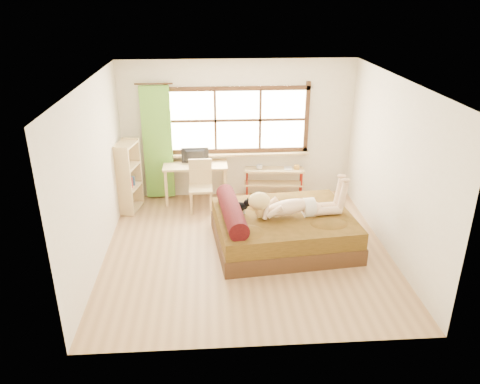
{
  "coord_description": "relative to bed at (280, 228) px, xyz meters",
  "views": [
    {
      "loc": [
        -0.55,
        -6.56,
        3.87
      ],
      "look_at": [
        -0.09,
        0.2,
        0.92
      ],
      "focal_mm": 35.0,
      "sensor_mm": 36.0,
      "label": 1
    }
  ],
  "objects": [
    {
      "name": "wall_right",
      "position": [
        1.69,
        -0.12,
        1.05
      ],
      "size": [
        0.0,
        4.5,
        4.5
      ],
      "primitive_type": "plane",
      "rotation": [
        1.57,
        0.0,
        -1.57
      ],
      "color": "silver",
      "rests_on": "floor"
    },
    {
      "name": "cup",
      "position": [
        -0.14,
        1.95,
        0.34
      ],
      "size": [
        0.14,
        0.14,
        0.1
      ],
      "primitive_type": "imported",
      "rotation": [
        0.0,
        0.0,
        -0.09
      ],
      "color": "gray",
      "rests_on": "pipe_shelf"
    },
    {
      "name": "curtain",
      "position": [
        -2.11,
        2.01,
        0.85
      ],
      "size": [
        0.55,
        0.1,
        2.2
      ],
      "primitive_type": "cube",
      "color": "#478624",
      "rests_on": "wall_back"
    },
    {
      "name": "wall_left",
      "position": [
        -2.81,
        -0.12,
        1.05
      ],
      "size": [
        0.0,
        4.5,
        4.5
      ],
      "primitive_type": "plane",
      "rotation": [
        1.57,
        0.0,
        1.57
      ],
      "color": "silver",
      "rests_on": "floor"
    },
    {
      "name": "floor",
      "position": [
        -0.56,
        -0.12,
        -0.3
      ],
      "size": [
        4.5,
        4.5,
        0.0
      ],
      "primitive_type": "plane",
      "color": "#9E754C",
      "rests_on": "ground"
    },
    {
      "name": "window",
      "position": [
        -0.56,
        2.1,
        1.21
      ],
      "size": [
        2.8,
        0.16,
        1.46
      ],
      "color": "#FFEDBF",
      "rests_on": "wall_back"
    },
    {
      "name": "bed",
      "position": [
        0.0,
        0.0,
        0.0
      ],
      "size": [
        2.35,
        1.96,
        0.83
      ],
      "rotation": [
        0.0,
        0.0,
        0.1
      ],
      "color": "#372410",
      "rests_on": "floor"
    },
    {
      "name": "woman",
      "position": [
        0.2,
        -0.04,
        0.58
      ],
      "size": [
        1.56,
        0.59,
        0.65
      ],
      "primitive_type": null,
      "rotation": [
        0.0,
        0.0,
        0.1
      ],
      "color": "beige",
      "rests_on": "bed"
    },
    {
      "name": "kitten",
      "position": [
        -0.67,
        0.11,
        0.38
      ],
      "size": [
        0.34,
        0.16,
        0.26
      ],
      "primitive_type": null,
      "rotation": [
        0.0,
        0.0,
        0.1
      ],
      "color": "black",
      "rests_on": "bed"
    },
    {
      "name": "chair",
      "position": [
        -1.3,
        1.47,
        0.24
      ],
      "size": [
        0.43,
        0.43,
        0.96
      ],
      "rotation": [
        0.0,
        0.0,
        0.01
      ],
      "color": "tan",
      "rests_on": "floor"
    },
    {
      "name": "book",
      "position": [
        0.36,
        1.95,
        0.3
      ],
      "size": [
        0.17,
        0.22,
        0.02
      ],
      "primitive_type": "imported",
      "rotation": [
        0.0,
        0.0,
        -0.09
      ],
      "color": "gray",
      "rests_on": "pipe_shelf"
    },
    {
      "name": "wall_front",
      "position": [
        -0.56,
        -2.37,
        1.05
      ],
      "size": [
        4.5,
        0.0,
        4.5
      ],
      "primitive_type": "plane",
      "rotation": [
        -1.57,
        0.0,
        0.0
      ],
      "color": "silver",
      "rests_on": "floor"
    },
    {
      "name": "desk",
      "position": [
        -1.4,
        1.83,
        0.37
      ],
      "size": [
        1.24,
        0.57,
        0.77
      ],
      "rotation": [
        0.0,
        0.0,
        0.01
      ],
      "color": "tan",
      "rests_on": "floor"
    },
    {
      "name": "bookshelf",
      "position": [
        -2.64,
        1.5,
        0.38
      ],
      "size": [
        0.44,
        0.64,
        1.33
      ],
      "rotation": [
        0.0,
        0.0,
        -0.22
      ],
      "color": "tan",
      "rests_on": "floor"
    },
    {
      "name": "ceiling",
      "position": [
        -0.56,
        -0.12,
        2.4
      ],
      "size": [
        4.5,
        4.5,
        0.0
      ],
      "primitive_type": "plane",
      "rotation": [
        3.14,
        0.0,
        0.0
      ],
      "color": "white",
      "rests_on": "wall_back"
    },
    {
      "name": "pipe_shelf",
      "position": [
        0.17,
        1.95,
        0.14
      ],
      "size": [
        1.2,
        0.4,
        0.67
      ],
      "rotation": [
        0.0,
        0.0,
        -0.09
      ],
      "color": "tan",
      "rests_on": "floor"
    },
    {
      "name": "monitor",
      "position": [
        -1.4,
        1.88,
        0.62
      ],
      "size": [
        0.52,
        0.07,
        0.3
      ],
      "primitive_type": "imported",
      "rotation": [
        0.0,
        0.0,
        3.15
      ],
      "color": "black",
      "rests_on": "desk"
    },
    {
      "name": "wall_back",
      "position": [
        -0.56,
        2.13,
        1.05
      ],
      "size": [
        4.5,
        0.0,
        4.5
      ],
      "primitive_type": "plane",
      "rotation": [
        1.57,
        0.0,
        0.0
      ],
      "color": "silver",
      "rests_on": "floor"
    }
  ]
}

